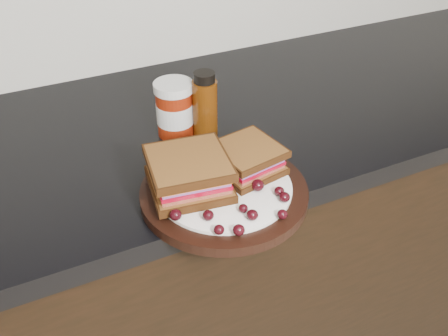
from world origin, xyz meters
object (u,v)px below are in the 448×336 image
Objects in this scene: plate at (224,193)px; oil_bottle at (205,105)px; condiment_jar at (175,109)px; sandwich_left at (189,173)px.

oil_bottle is (0.05, 0.19, 0.06)m from plate.
condiment_jar is 0.06m from oil_bottle.
condiment_jar reaches higher than plate.
condiment_jar is (-0.00, 0.22, 0.05)m from plate.
plate is 2.52× the size of condiment_jar.
condiment_jar is at bearing 83.39° from sandwich_left.
plate is 2.08× the size of oil_bottle.
sandwich_left is (-0.05, 0.02, 0.04)m from plate.
condiment_jar is at bearing 90.12° from plate.
plate is at bearing -104.82° from oil_bottle.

